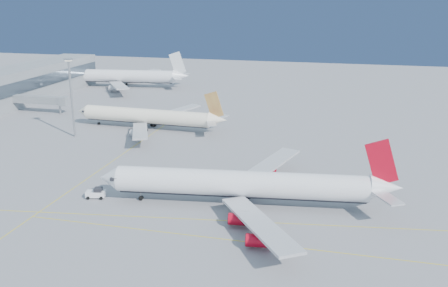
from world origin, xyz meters
TOP-DOWN VIEW (x-y plane):
  - ground at (0.00, 0.00)m, footprint 500.00×500.00m
  - terminal at (-114.93, 85.00)m, footprint 18.40×110.00m
  - jet_bridge at (-93.11, 72.00)m, footprint 23.60×3.60m
  - taxiway_lines at (-14.71, 6.34)m, footprint 118.86×140.00m
  - airliner_virgin at (2.91, 2.75)m, footprint 67.08×59.86m
  - airliner_etihad at (-43.04, 59.11)m, footprint 56.28×52.00m
  - airliner_third at (-87.30, 132.11)m, footprint 68.35×62.59m
  - pushback_tug at (-31.74, -1.38)m, footprint 4.72×3.45m
  - light_mast at (-63.36, 43.87)m, footprint 2.22×2.22m

SIDE VIEW (x-z plane):
  - ground at x=0.00m, z-range 0.00..0.00m
  - taxiway_lines at x=-14.71m, z-range 0.00..0.02m
  - pushback_tug at x=-31.74m, z-range -0.09..2.35m
  - airliner_etihad at x=-43.04m, z-range -2.87..11.82m
  - airliner_virgin at x=2.91m, z-range -3.29..13.27m
  - jet_bridge at x=-93.11m, z-range 1.72..8.62m
  - airliner_third at x=-87.30m, z-range -3.62..14.72m
  - terminal at x=-114.93m, z-range 0.01..15.01m
  - light_mast at x=-63.36m, z-range 2.32..28.02m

